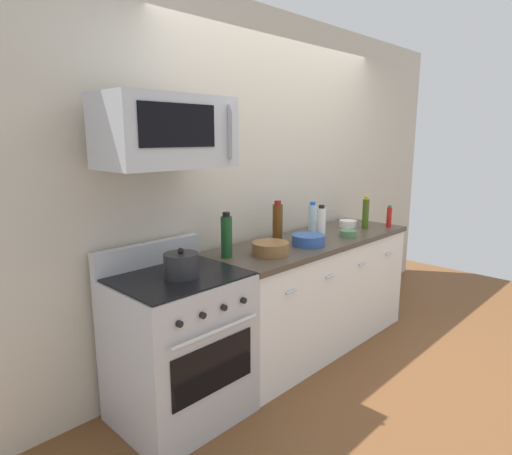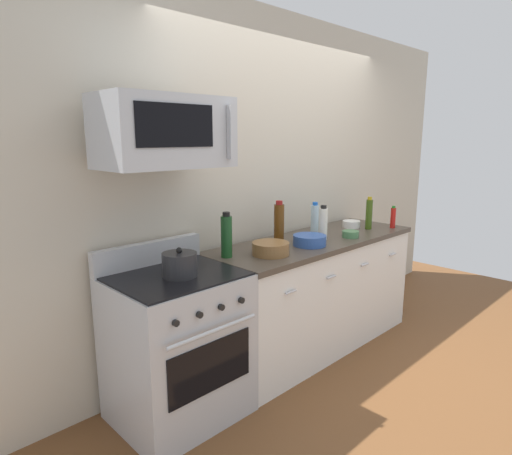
# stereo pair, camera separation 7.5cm
# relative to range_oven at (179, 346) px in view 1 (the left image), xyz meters

# --- Properties ---
(ground_plane) EXTENTS (6.05, 6.05, 0.00)m
(ground_plane) POSITION_rel_range_oven_xyz_m (1.35, -0.00, -0.47)
(ground_plane) COLOR brown
(back_wall) EXTENTS (5.04, 0.10, 2.70)m
(back_wall) POSITION_rel_range_oven_xyz_m (1.35, 0.41, 0.88)
(back_wall) COLOR beige
(back_wall) RESTS_ON ground_plane
(counter_unit) EXTENTS (1.95, 0.66, 0.92)m
(counter_unit) POSITION_rel_range_oven_xyz_m (1.35, -0.00, -0.01)
(counter_unit) COLOR white
(counter_unit) RESTS_ON ground_plane
(range_oven) EXTENTS (0.76, 0.69, 1.07)m
(range_oven) POSITION_rel_range_oven_xyz_m (0.00, 0.00, 0.00)
(range_oven) COLOR #B7BABF
(range_oven) RESTS_ON ground_plane
(microwave) EXTENTS (0.74, 0.44, 0.40)m
(microwave) POSITION_rel_range_oven_xyz_m (0.00, 0.04, 1.28)
(microwave) COLOR #B7BABF
(bottle_water_clear) EXTENTS (0.07, 0.07, 0.27)m
(bottle_water_clear) POSITION_rel_range_oven_xyz_m (1.46, 0.10, 0.58)
(bottle_water_clear) COLOR silver
(bottle_water_clear) RESTS_ON countertop_slab
(bottle_vinegar_white) EXTENTS (0.07, 0.07, 0.28)m
(bottle_vinegar_white) POSITION_rel_range_oven_xyz_m (1.36, -0.06, 0.58)
(bottle_vinegar_white) COLOR silver
(bottle_vinegar_white) RESTS_ON countertop_slab
(bottle_olive_oil) EXTENTS (0.06, 0.06, 0.29)m
(bottle_olive_oil) POSITION_rel_range_oven_xyz_m (1.98, -0.10, 0.59)
(bottle_olive_oil) COLOR #385114
(bottle_olive_oil) RESTS_ON countertop_slab
(bottle_wine_amber) EXTENTS (0.08, 0.08, 0.33)m
(bottle_wine_amber) POSITION_rel_range_oven_xyz_m (1.05, 0.12, 0.61)
(bottle_wine_amber) COLOR #59330F
(bottle_wine_amber) RESTS_ON countertop_slab
(bottle_hot_sauce_red) EXTENTS (0.05, 0.05, 0.20)m
(bottle_hot_sauce_red) POSITION_rel_range_oven_xyz_m (2.18, -0.22, 0.55)
(bottle_hot_sauce_red) COLOR #B21914
(bottle_hot_sauce_red) RESTS_ON countertop_slab
(bottle_wine_green) EXTENTS (0.08, 0.08, 0.31)m
(bottle_wine_green) POSITION_rel_range_oven_xyz_m (0.48, 0.08, 0.60)
(bottle_wine_green) COLOR #19471E
(bottle_wine_green) RESTS_ON countertop_slab
(bowl_green_glaze) EXTENTS (0.14, 0.14, 0.05)m
(bowl_green_glaze) POSITION_rel_range_oven_xyz_m (1.59, -0.17, 0.48)
(bowl_green_glaze) COLOR #477A4C
(bowl_green_glaze) RESTS_ON countertop_slab
(bowl_white_ceramic) EXTENTS (0.16, 0.16, 0.06)m
(bowl_white_ceramic) POSITION_rel_range_oven_xyz_m (1.93, 0.05, 0.48)
(bowl_white_ceramic) COLOR white
(bowl_white_ceramic) RESTS_ON countertop_slab
(bowl_blue_mixing) EXTENTS (0.25, 0.25, 0.08)m
(bowl_blue_mixing) POSITION_rel_range_oven_xyz_m (1.14, -0.11, 0.49)
(bowl_blue_mixing) COLOR #2D519E
(bowl_blue_mixing) RESTS_ON countertop_slab
(bowl_wooden_salad) EXTENTS (0.26, 0.26, 0.09)m
(bowl_wooden_salad) POSITION_rel_range_oven_xyz_m (0.74, -0.09, 0.50)
(bowl_wooden_salad) COLOR brown
(bowl_wooden_salad) RESTS_ON countertop_slab
(stockpot) EXTENTS (0.20, 0.20, 0.18)m
(stockpot) POSITION_rel_range_oven_xyz_m (0.00, -0.05, 0.52)
(stockpot) COLOR #262628
(stockpot) RESTS_ON range_oven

